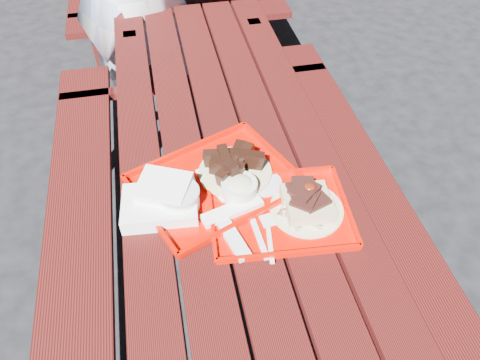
# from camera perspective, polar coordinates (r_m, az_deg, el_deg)

# --- Properties ---
(ground) EXTENTS (60.00, 60.00, 0.00)m
(ground) POSITION_cam_1_polar(r_m,az_deg,el_deg) (2.16, -0.82, -12.45)
(ground) COLOR black
(ground) RESTS_ON ground
(picnic_table_near) EXTENTS (1.41, 2.40, 0.75)m
(picnic_table_near) POSITION_cam_1_polar(r_m,az_deg,el_deg) (1.71, -1.02, -2.54)
(picnic_table_near) COLOR #470F0D
(picnic_table_near) RESTS_ON ground
(near_tray) EXTENTS (0.45, 0.36, 0.13)m
(near_tray) POSITION_cam_1_polar(r_m,az_deg,el_deg) (1.42, 4.70, -2.80)
(near_tray) COLOR red
(near_tray) RESTS_ON picnic_table_near
(far_tray) EXTENTS (0.59, 0.53, 0.08)m
(far_tray) POSITION_cam_1_polar(r_m,az_deg,el_deg) (1.48, -3.11, -0.43)
(far_tray) COLOR #C40B00
(far_tray) RESTS_ON picnic_table_near
(white_cloth) EXTENTS (0.24, 0.21, 0.09)m
(white_cloth) POSITION_cam_1_polar(r_m,az_deg,el_deg) (1.43, -9.60, -2.50)
(white_cloth) COLOR white
(white_cloth) RESTS_ON picnic_table_near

